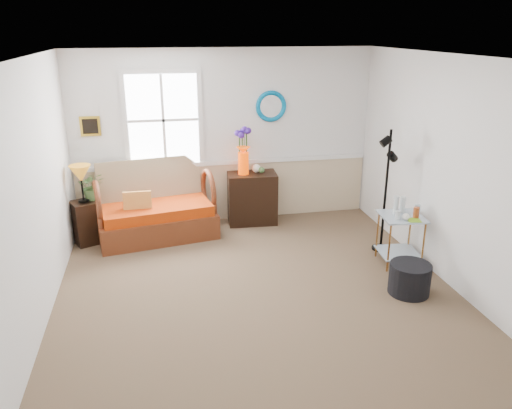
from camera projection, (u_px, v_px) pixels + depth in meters
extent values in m
cube|color=brown|center=(259.00, 296.00, 5.64)|extent=(4.50, 5.00, 0.01)
cube|color=white|center=(260.00, 57.00, 4.76)|extent=(4.50, 5.00, 0.01)
cube|color=white|center=(225.00, 138.00, 7.50)|extent=(4.50, 0.01, 2.60)
cube|color=white|center=(349.00, 315.00, 2.89)|extent=(4.50, 0.01, 2.60)
cube|color=white|center=(30.00, 201.00, 4.77)|extent=(0.01, 5.00, 2.60)
cube|color=white|center=(454.00, 175.00, 5.63)|extent=(0.01, 5.00, 2.60)
cube|color=#C7B08C|center=(226.00, 191.00, 7.77)|extent=(4.46, 0.02, 0.90)
cube|color=white|center=(226.00, 162.00, 7.60)|extent=(4.46, 0.04, 0.06)
cube|color=#B58F25|center=(90.00, 126.00, 7.04)|extent=(0.28, 0.03, 0.28)
torus|color=#0089BC|center=(271.00, 106.00, 7.47)|extent=(0.47, 0.07, 0.47)
imported|color=#446A37|center=(92.00, 189.00, 6.88)|extent=(0.40, 0.43, 0.30)
cylinder|color=black|center=(410.00, 279.00, 5.66)|extent=(0.52, 0.52, 0.36)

